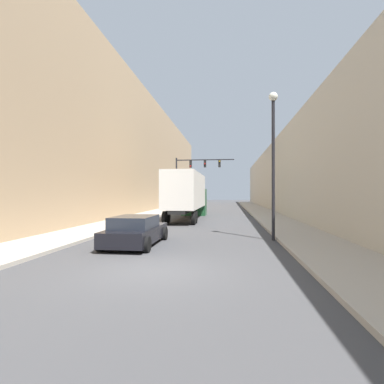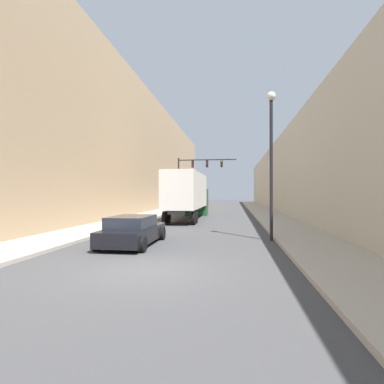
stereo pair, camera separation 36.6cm
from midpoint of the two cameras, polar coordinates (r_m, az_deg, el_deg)
name	(u,v)px [view 1 (the left image)]	position (r m, az deg, el deg)	size (l,w,h in m)	color
ground_plane	(153,271)	(9.40, -8.51, -14.60)	(200.00, 200.00, 0.00)	#424244
sidewalk_right	(260,211)	(39.01, 12.52, -3.56)	(3.10, 80.00, 0.15)	#B2A899
sidewalk_left	(165,210)	(39.77, -5.42, -3.51)	(3.10, 80.00, 0.15)	#B2A899
building_right	(297,177)	(39.69, 19.07, 2.76)	(6.00, 80.00, 8.82)	#BCB29E
building_left	(132,155)	(41.26, -11.64, 6.96)	(6.00, 80.00, 15.01)	tan
semi_truck	(188,194)	(26.91, -1.19, -0.34)	(2.49, 12.14, 4.05)	silver
sedan_car	(136,231)	(13.84, -11.40, -7.28)	(2.13, 4.55, 1.32)	black
traffic_signal_gantry	(192,173)	(38.20, -0.34, 3.66)	(7.44, 0.35, 6.88)	black
street_lamp	(273,146)	(15.47, 14.56, 8.44)	(0.44, 0.44, 7.35)	black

